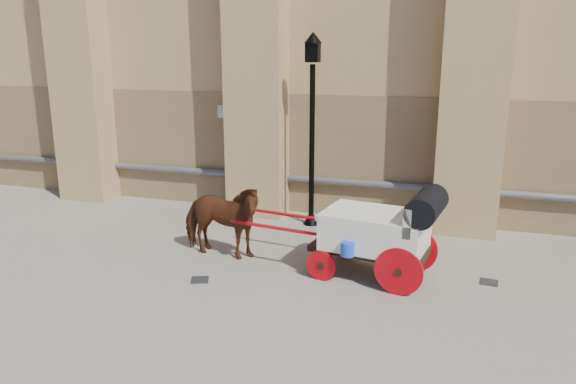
% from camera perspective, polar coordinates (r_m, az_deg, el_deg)
% --- Properties ---
extents(ground, '(90.00, 90.00, 0.00)m').
position_cam_1_polar(ground, '(10.87, -4.63, -7.91)').
color(ground, slate).
rests_on(ground, ground).
extents(horse, '(1.91, 0.98, 1.56)m').
position_cam_1_polar(horse, '(11.31, -6.88, -2.83)').
color(horse, '#602A13').
rests_on(horse, ground).
extents(carriage, '(4.09, 1.64, 1.74)m').
position_cam_1_polar(carriage, '(10.33, 9.55, -3.75)').
color(carriage, black).
rests_on(carriage, ground).
extents(street_lamp, '(0.42, 0.42, 4.44)m').
position_cam_1_polar(street_lamp, '(12.94, 2.46, 6.78)').
color(street_lamp, black).
rests_on(street_lamp, ground).
extents(drain_grate_near, '(0.41, 0.41, 0.01)m').
position_cam_1_polar(drain_grate_near, '(10.53, -8.95, -8.80)').
color(drain_grate_near, black).
rests_on(drain_grate_near, ground).
extents(drain_grate_far, '(0.35, 0.35, 0.01)m').
position_cam_1_polar(drain_grate_far, '(10.93, 19.73, -8.62)').
color(drain_grate_far, black).
rests_on(drain_grate_far, ground).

